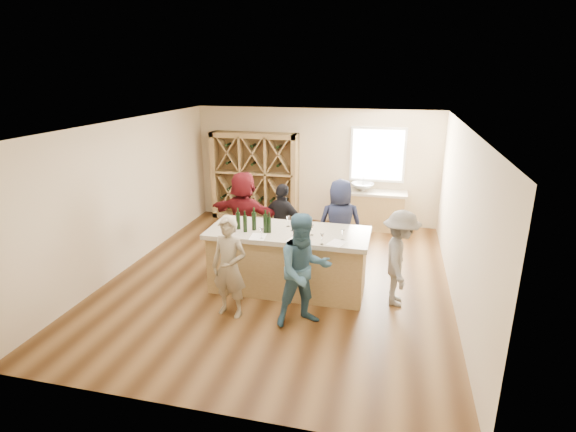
% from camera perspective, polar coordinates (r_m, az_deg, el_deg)
% --- Properties ---
extents(floor, '(6.00, 7.00, 0.10)m').
position_cam_1_polar(floor, '(8.39, -0.99, -8.18)').
color(floor, '#55381B').
rests_on(floor, ground).
extents(ceiling, '(6.00, 7.00, 0.10)m').
position_cam_1_polar(ceiling, '(7.57, -1.11, 11.92)').
color(ceiling, white).
rests_on(ceiling, ground).
extents(wall_back, '(6.00, 0.10, 2.80)m').
position_cam_1_polar(wall_back, '(11.23, 3.53, 6.41)').
color(wall_back, beige).
rests_on(wall_back, ground).
extents(wall_front, '(6.00, 0.10, 2.80)m').
position_cam_1_polar(wall_front, '(4.76, -12.03, -10.70)').
color(wall_front, beige).
rests_on(wall_front, ground).
extents(wall_left, '(0.10, 7.00, 2.80)m').
position_cam_1_polar(wall_left, '(9.09, -20.02, 2.56)').
color(wall_left, beige).
rests_on(wall_left, ground).
extents(wall_right, '(0.10, 7.00, 2.80)m').
position_cam_1_polar(wall_right, '(7.71, 21.47, -0.27)').
color(wall_right, beige).
rests_on(wall_right, ground).
extents(window_frame, '(1.30, 0.06, 1.30)m').
position_cam_1_polar(window_frame, '(10.93, 11.32, 7.64)').
color(window_frame, white).
rests_on(window_frame, wall_back).
extents(window_pane, '(1.18, 0.01, 1.18)m').
position_cam_1_polar(window_pane, '(10.89, 11.31, 7.61)').
color(window_pane, white).
rests_on(window_pane, wall_back).
extents(wine_rack, '(2.20, 0.45, 2.20)m').
position_cam_1_polar(wine_rack, '(11.38, -4.24, 5.00)').
color(wine_rack, olive).
rests_on(wine_rack, floor).
extents(back_counter_base, '(1.60, 0.58, 0.86)m').
position_cam_1_polar(back_counter_base, '(10.98, 10.31, 0.65)').
color(back_counter_base, olive).
rests_on(back_counter_base, floor).
extents(back_counter_top, '(1.70, 0.62, 0.06)m').
position_cam_1_polar(back_counter_top, '(10.85, 10.45, 2.96)').
color(back_counter_top, '#ADA38D').
rests_on(back_counter_top, back_counter_base).
extents(sink, '(0.54, 0.54, 0.19)m').
position_cam_1_polar(sink, '(10.83, 9.43, 3.67)').
color(sink, silver).
rests_on(sink, back_counter_top).
extents(faucet, '(0.02, 0.02, 0.30)m').
position_cam_1_polar(faucet, '(10.99, 9.52, 4.18)').
color(faucet, silver).
rests_on(faucet, back_counter_top).
extents(tasting_counter_base, '(2.60, 1.00, 1.00)m').
position_cam_1_polar(tasting_counter_base, '(7.79, 0.03, -5.88)').
color(tasting_counter_base, olive).
rests_on(tasting_counter_base, floor).
extents(tasting_counter_top, '(2.72, 1.12, 0.08)m').
position_cam_1_polar(tasting_counter_top, '(7.58, 0.03, -2.14)').
color(tasting_counter_top, '#ADA38D').
rests_on(tasting_counter_top, tasting_counter_base).
extents(wine_bottle_a, '(0.08, 0.08, 0.30)m').
position_cam_1_polar(wine_bottle_a, '(7.64, -6.34, -0.60)').
color(wine_bottle_a, black).
rests_on(wine_bottle_a, tasting_counter_top).
extents(wine_bottle_b, '(0.09, 0.09, 0.28)m').
position_cam_1_polar(wine_bottle_b, '(7.50, -5.47, -0.99)').
color(wine_bottle_b, black).
rests_on(wine_bottle_b, tasting_counter_top).
extents(wine_bottle_c, '(0.10, 0.10, 0.31)m').
position_cam_1_polar(wine_bottle_c, '(7.57, -4.34, -0.64)').
color(wine_bottle_c, black).
rests_on(wine_bottle_c, tasting_counter_top).
extents(wine_bottle_d, '(0.08, 0.08, 0.31)m').
position_cam_1_polar(wine_bottle_d, '(7.44, -2.88, -0.96)').
color(wine_bottle_d, black).
rests_on(wine_bottle_d, tasting_counter_top).
extents(wine_bottle_e, '(0.08, 0.08, 0.27)m').
position_cam_1_polar(wine_bottle_e, '(7.44, -2.40, -1.13)').
color(wine_bottle_e, black).
rests_on(wine_bottle_e, tasting_counter_top).
extents(wine_glass_a, '(0.07, 0.07, 0.18)m').
position_cam_1_polar(wine_glass_a, '(7.20, -3.37, -2.21)').
color(wine_glass_a, white).
rests_on(wine_glass_a, tasting_counter_top).
extents(wine_glass_b, '(0.08, 0.08, 0.19)m').
position_cam_1_polar(wine_glass_b, '(7.05, 0.63, -2.55)').
color(wine_glass_b, white).
rests_on(wine_glass_b, tasting_counter_top).
extents(wine_glass_c, '(0.08, 0.08, 0.17)m').
position_cam_1_polar(wine_glass_c, '(6.96, 4.33, -2.97)').
color(wine_glass_c, white).
rests_on(wine_glass_c, tasting_counter_top).
extents(wine_glass_d, '(0.08, 0.08, 0.17)m').
position_cam_1_polar(wine_glass_d, '(7.34, 3.03, -1.84)').
color(wine_glass_d, white).
rests_on(wine_glass_d, tasting_counter_top).
extents(wine_glass_e, '(0.07, 0.07, 0.17)m').
position_cam_1_polar(wine_glass_e, '(7.17, 6.95, -2.42)').
color(wine_glass_e, white).
rests_on(wine_glass_e, tasting_counter_top).
extents(tasting_menu_a, '(0.27, 0.35, 0.00)m').
position_cam_1_polar(tasting_menu_a, '(7.31, -3.83, -2.63)').
color(tasting_menu_a, white).
rests_on(tasting_menu_a, tasting_counter_top).
extents(tasting_menu_b, '(0.29, 0.35, 0.00)m').
position_cam_1_polar(tasting_menu_b, '(7.17, 1.02, -3.01)').
color(tasting_menu_b, white).
rests_on(tasting_menu_b, tasting_counter_top).
extents(tasting_menu_c, '(0.32, 0.37, 0.00)m').
position_cam_1_polar(tasting_menu_c, '(7.07, 6.20, -3.43)').
color(tasting_menu_c, white).
rests_on(tasting_menu_c, tasting_counter_top).
extents(person_near_left, '(0.65, 0.52, 1.60)m').
position_cam_1_polar(person_near_left, '(6.93, -7.45, -6.47)').
color(person_near_left, gray).
rests_on(person_near_left, floor).
extents(person_near_right, '(0.96, 0.83, 1.73)m').
position_cam_1_polar(person_near_right, '(6.61, 2.06, -6.94)').
color(person_near_right, '#335972').
rests_on(person_near_right, floor).
extents(person_server, '(0.50, 1.03, 1.58)m').
position_cam_1_polar(person_server, '(7.41, 14.01, -5.27)').
color(person_server, slate).
rests_on(person_server, floor).
extents(person_far_mid, '(1.05, 0.78, 1.60)m').
position_cam_1_polar(person_far_mid, '(8.74, -0.66, -1.03)').
color(person_far_mid, black).
rests_on(person_far_mid, floor).
extents(person_far_right, '(0.97, 0.76, 1.75)m').
position_cam_1_polar(person_far_right, '(8.54, 6.60, -1.09)').
color(person_far_right, '#191E38').
rests_on(person_far_right, floor).
extents(person_far_left, '(1.75, 0.92, 1.79)m').
position_cam_1_polar(person_far_left, '(9.00, -5.58, 0.09)').
color(person_far_left, '#590F14').
rests_on(person_far_left, floor).
extents(wine_glass_f, '(0.07, 0.07, 0.18)m').
position_cam_1_polar(wine_glass_f, '(7.73, 0.02, -0.71)').
color(wine_glass_f, white).
rests_on(wine_glass_f, tasting_counter_top).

